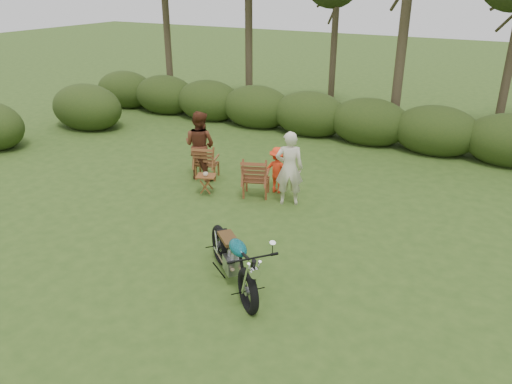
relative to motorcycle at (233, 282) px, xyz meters
The scene contains 10 objects.
ground 0.41m from the motorcycle, 149.38° to the right, with size 80.00×80.00×0.00m, color #304B19.
tree_line 10.26m from the motorcycle, 89.13° to the left, with size 22.52×11.62×8.14m.
motorcycle is the anchor object (origin of this frame).
lawn_chair_right 3.69m from the motorcycle, 112.72° to the left, with size 0.67×0.67×0.98m, color #5B2C16, non-canonical shape.
lawn_chair_left 4.89m from the motorcycle, 129.07° to the left, with size 0.62×0.62×0.91m, color brown, non-canonical shape.
side_table 3.85m from the motorcycle, 130.75° to the left, with size 0.46×0.39×0.48m, color brown, non-canonical shape.
cup 3.84m from the motorcycle, 130.92° to the left, with size 0.12×0.12×0.09m, color beige.
adult_a 3.41m from the motorcycle, 99.40° to the left, with size 0.63×0.41×1.72m, color beige.
adult_b 4.92m from the motorcycle, 130.92° to the left, with size 0.85×0.67×1.76m, color #5A2B19.
child 3.99m from the motorcycle, 105.69° to the left, with size 0.73×0.42×1.13m, color #F53817.
Camera 1 is at (4.18, -5.93, 4.80)m, focal length 35.00 mm.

